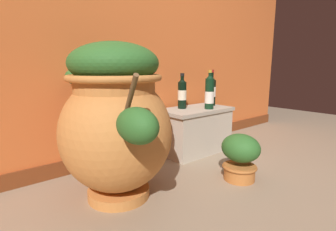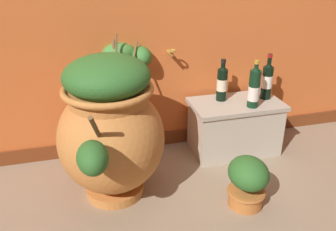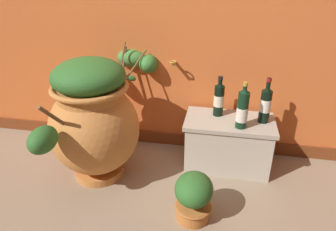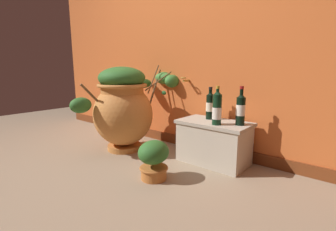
{
  "view_description": "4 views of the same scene",
  "coord_description": "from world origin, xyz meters",
  "px_view_note": "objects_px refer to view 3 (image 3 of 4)",
  "views": [
    {
      "loc": [
        -1.04,
        -0.65,
        0.75
      ],
      "look_at": [
        0.16,
        0.79,
        0.38
      ],
      "focal_mm": 27.28,
      "sensor_mm": 36.0,
      "label": 1
    },
    {
      "loc": [
        -0.53,
        -1.27,
        1.4
      ],
      "look_at": [
        -0.01,
        0.7,
        0.43
      ],
      "focal_mm": 38.6,
      "sensor_mm": 36.0,
      "label": 2
    },
    {
      "loc": [
        0.46,
        -1.15,
        1.41
      ],
      "look_at": [
        0.09,
        0.84,
        0.4
      ],
      "focal_mm": 32.95,
      "sensor_mm": 36.0,
      "label": 3
    },
    {
      "loc": [
        1.61,
        -1.06,
        0.87
      ],
      "look_at": [
        0.09,
        0.77,
        0.4
      ],
      "focal_mm": 26.37,
      "sensor_mm": 36.0,
      "label": 4
    }
  ],
  "objects_px": {
    "wine_bottle_middle": "(243,109)",
    "potted_shrub": "(194,196)",
    "wine_bottle_left": "(266,103)",
    "terracotta_urn": "(95,117)",
    "wine_bottle_right": "(219,98)"
  },
  "relations": [
    {
      "from": "wine_bottle_middle",
      "to": "potted_shrub",
      "type": "bearing_deg",
      "value": -117.26
    },
    {
      "from": "wine_bottle_middle",
      "to": "potted_shrub",
      "type": "distance_m",
      "value": 0.68
    },
    {
      "from": "wine_bottle_left",
      "to": "wine_bottle_middle",
      "type": "relative_size",
      "value": 1.0
    },
    {
      "from": "wine_bottle_right",
      "to": "wine_bottle_middle",
      "type": "bearing_deg",
      "value": -45.32
    },
    {
      "from": "terracotta_urn",
      "to": "wine_bottle_left",
      "type": "relative_size",
      "value": 3.52
    },
    {
      "from": "terracotta_urn",
      "to": "wine_bottle_middle",
      "type": "height_order",
      "value": "terracotta_urn"
    },
    {
      "from": "wine_bottle_left",
      "to": "wine_bottle_middle",
      "type": "bearing_deg",
      "value": -144.52
    },
    {
      "from": "terracotta_urn",
      "to": "wine_bottle_right",
      "type": "height_order",
      "value": "terracotta_urn"
    },
    {
      "from": "wine_bottle_right",
      "to": "potted_shrub",
      "type": "height_order",
      "value": "wine_bottle_right"
    },
    {
      "from": "wine_bottle_left",
      "to": "potted_shrub",
      "type": "bearing_deg",
      "value": -124.14
    },
    {
      "from": "wine_bottle_middle",
      "to": "potted_shrub",
      "type": "height_order",
      "value": "wine_bottle_middle"
    },
    {
      "from": "wine_bottle_left",
      "to": "potted_shrub",
      "type": "distance_m",
      "value": 0.83
    },
    {
      "from": "terracotta_urn",
      "to": "wine_bottle_middle",
      "type": "bearing_deg",
      "value": 10.18
    },
    {
      "from": "terracotta_urn",
      "to": "wine_bottle_left",
      "type": "bearing_deg",
      "value": 14.23
    },
    {
      "from": "wine_bottle_left",
      "to": "potted_shrub",
      "type": "height_order",
      "value": "wine_bottle_left"
    }
  ]
}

